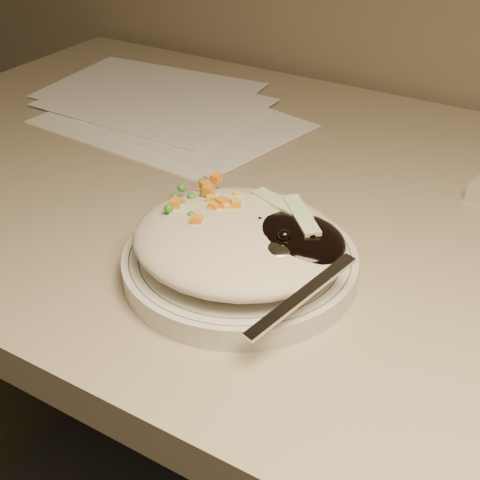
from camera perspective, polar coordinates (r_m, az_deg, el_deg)
The scene contains 5 objects.
desk at distance 0.84m, azimuth 10.44°, elevation -9.88°, with size 1.40×0.70×0.74m.
plate at distance 0.61m, azimuth 0.00°, elevation -2.03°, with size 0.22×0.22×0.02m, color silver.
plate_rim at distance 0.61m, azimuth 0.00°, elevation -1.26°, with size 0.20×0.20×0.00m.
meal at distance 0.59m, azimuth 0.32°, elevation 0.30°, with size 0.21×0.19×0.05m.
papers at distance 0.98m, azimuth -6.65°, elevation 11.15°, with size 0.44×0.32×0.00m.
Camera 1 is at (0.19, 0.79, 1.10)m, focal length 50.00 mm.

